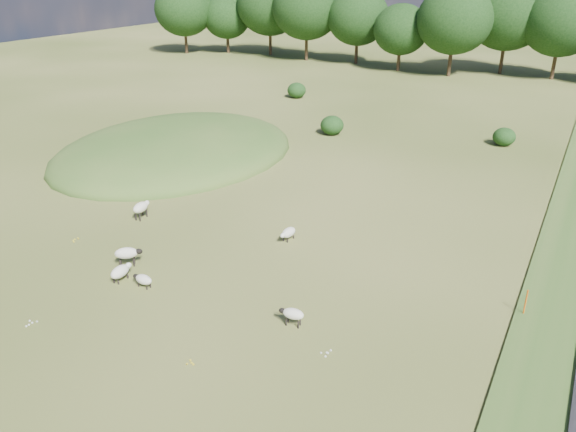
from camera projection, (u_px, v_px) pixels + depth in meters
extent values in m
plane|color=#374917|center=(366.00, 148.00, 43.04)|extent=(160.00, 160.00, 0.00)
ellipsoid|color=#33561E|center=(176.00, 152.00, 41.95)|extent=(16.00, 20.00, 4.00)
cylinder|color=black|center=(186.00, 41.00, 87.17)|extent=(0.44, 0.44, 3.77)
ellipsoid|color=black|center=(184.00, 9.00, 85.27)|extent=(8.81, 8.81, 7.93)
cylinder|color=black|center=(228.00, 42.00, 87.87)|extent=(0.44, 0.44, 3.12)
ellipsoid|color=black|center=(227.00, 17.00, 86.30)|extent=(7.28, 7.28, 6.55)
cylinder|color=black|center=(270.00, 41.00, 85.42)|extent=(0.44, 0.44, 4.21)
ellipsoid|color=black|center=(270.00, 5.00, 83.30)|extent=(9.83, 9.83, 8.84)
cylinder|color=black|center=(306.00, 45.00, 80.86)|extent=(0.44, 0.44, 4.18)
ellipsoid|color=black|center=(307.00, 8.00, 78.75)|extent=(9.75, 9.75, 8.78)
cylinder|color=black|center=(356.00, 50.00, 78.23)|extent=(0.44, 0.44, 3.61)
ellipsoid|color=black|center=(358.00, 17.00, 76.42)|extent=(8.41, 8.41, 7.57)
cylinder|color=black|center=(399.00, 59.00, 72.97)|extent=(0.44, 0.44, 3.02)
ellipsoid|color=black|center=(401.00, 29.00, 71.45)|extent=(7.04, 7.04, 6.34)
cylinder|color=black|center=(450.00, 60.00, 69.46)|extent=(0.44, 0.44, 3.90)
ellipsoid|color=black|center=(455.00, 20.00, 67.50)|extent=(9.09, 9.09, 8.18)
cylinder|color=black|center=(502.00, 57.00, 70.97)|extent=(0.44, 0.44, 4.22)
ellipsoid|color=black|center=(509.00, 13.00, 68.85)|extent=(9.85, 9.85, 8.86)
cylinder|color=black|center=(554.00, 63.00, 67.54)|extent=(0.44, 0.44, 3.94)
ellipsoid|color=black|center=(562.00, 21.00, 65.55)|extent=(9.20, 9.20, 8.28)
ellipsoid|color=black|center=(332.00, 125.00, 46.02)|extent=(1.91, 1.91, 1.56)
ellipsoid|color=black|center=(504.00, 137.00, 43.25)|extent=(1.71, 1.71, 1.40)
ellipsoid|color=black|center=(297.00, 90.00, 58.60)|extent=(1.94, 1.94, 1.59)
cylinder|color=#D8590C|center=(525.00, 303.00, 22.29)|extent=(0.06, 0.06, 1.20)
ellipsoid|color=beige|center=(126.00, 253.00, 26.01)|extent=(1.17, 1.09, 0.54)
ellipsoid|color=black|center=(139.00, 251.00, 26.08)|extent=(0.43, 0.41, 0.27)
cylinder|color=black|center=(134.00, 260.00, 26.37)|extent=(0.08, 0.08, 0.38)
cylinder|color=black|center=(134.00, 263.00, 26.13)|extent=(0.08, 0.08, 0.38)
cylinder|color=black|center=(121.00, 261.00, 26.27)|extent=(0.08, 0.08, 0.38)
cylinder|color=black|center=(120.00, 264.00, 26.03)|extent=(0.08, 0.08, 0.38)
ellipsoid|color=beige|center=(120.00, 272.00, 24.85)|extent=(0.58, 1.04, 0.52)
ellipsoid|color=silver|center=(128.00, 265.00, 25.28)|extent=(0.26, 0.34, 0.26)
cylinder|color=black|center=(123.00, 275.00, 25.29)|extent=(0.07, 0.07, 0.19)
cylinder|color=black|center=(128.00, 276.00, 25.18)|extent=(0.07, 0.07, 0.19)
cylinder|color=black|center=(114.00, 281.00, 24.80)|extent=(0.07, 0.07, 0.19)
cylinder|color=black|center=(118.00, 282.00, 24.70)|extent=(0.07, 0.07, 0.19)
ellipsoid|color=beige|center=(289.00, 232.00, 28.54)|extent=(0.61, 1.00, 0.49)
ellipsoid|color=silver|center=(283.00, 235.00, 28.15)|extent=(0.26, 0.33, 0.24)
cylinder|color=black|center=(287.00, 241.00, 28.41)|extent=(0.07, 0.07, 0.18)
cylinder|color=black|center=(284.00, 240.00, 28.54)|extent=(0.07, 0.07, 0.18)
cylinder|color=black|center=(294.00, 237.00, 28.82)|extent=(0.07, 0.07, 0.18)
cylinder|color=black|center=(290.00, 236.00, 28.95)|extent=(0.07, 0.07, 0.18)
ellipsoid|color=beige|center=(293.00, 314.00, 21.72)|extent=(0.91, 0.56, 0.44)
ellipsoid|color=black|center=(282.00, 311.00, 21.87)|extent=(0.30, 0.24, 0.22)
cylinder|color=black|center=(286.00, 322.00, 21.87)|extent=(0.06, 0.06, 0.31)
cylinder|color=black|center=(288.00, 319.00, 22.05)|extent=(0.06, 0.06, 0.31)
cylinder|color=black|center=(298.00, 325.00, 21.70)|extent=(0.06, 0.06, 0.31)
cylinder|color=black|center=(300.00, 322.00, 21.88)|extent=(0.06, 0.06, 0.31)
ellipsoid|color=beige|center=(140.00, 207.00, 30.83)|extent=(0.69, 1.14, 0.55)
ellipsoid|color=silver|center=(147.00, 203.00, 31.30)|extent=(0.30, 0.38, 0.28)
cylinder|color=black|center=(143.00, 213.00, 31.33)|extent=(0.08, 0.08, 0.39)
cylinder|color=black|center=(147.00, 214.00, 31.24)|extent=(0.08, 0.08, 0.39)
cylinder|color=black|center=(136.00, 217.00, 30.80)|extent=(0.08, 0.08, 0.39)
cylinder|color=black|center=(140.00, 218.00, 30.71)|extent=(0.08, 0.08, 0.39)
ellipsoid|color=beige|center=(144.00, 280.00, 24.38)|extent=(0.86, 0.48, 0.43)
ellipsoid|color=black|center=(136.00, 276.00, 24.58)|extent=(0.28, 0.22, 0.22)
cylinder|color=black|center=(139.00, 285.00, 24.53)|extent=(0.06, 0.06, 0.16)
cylinder|color=black|center=(142.00, 283.00, 24.70)|extent=(0.06, 0.06, 0.16)
cylinder|color=black|center=(147.00, 288.00, 24.30)|extent=(0.06, 0.06, 0.16)
cylinder|color=black|center=(150.00, 286.00, 24.47)|extent=(0.06, 0.06, 0.16)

